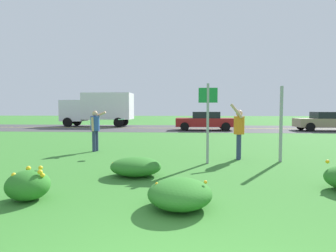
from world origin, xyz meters
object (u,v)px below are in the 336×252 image
car_tan_center_left (327,121)px  box_truck_white (99,108)px  frisbee_pale_blue (121,119)px  person_thrower_blue_shirt (95,127)px  sign_post_by_roadside (281,124)px  person_catcher_orange_shirt (239,130)px  sign_post_near_path (208,115)px  car_red_center_right (205,121)px

car_tan_center_left → box_truck_white: (-19.22, 4.26, 1.06)m
frisbee_pale_blue → car_tan_center_left: car_tan_center_left is taller
person_thrower_blue_shirt → car_tan_center_left: person_thrower_blue_shirt is taller
sign_post_by_roadside → car_tan_center_left: sign_post_by_roadside is taller
sign_post_by_roadside → person_thrower_blue_shirt: size_ratio=1.49×
frisbee_pale_blue → car_tan_center_left: bearing=43.8°
sign_post_by_roadside → box_truck_white: 21.20m
person_catcher_orange_shirt → sign_post_near_path: bearing=-142.6°
car_tan_center_left → person_thrower_blue_shirt: bearing=-140.2°
sign_post_near_path → person_thrower_blue_shirt: (-4.19, 2.16, -0.52)m
car_red_center_right → person_catcher_orange_shirt: bearing=-88.2°
person_thrower_blue_shirt → box_truck_white: box_truck_white is taller
person_thrower_blue_shirt → box_truck_white: 16.85m
sign_post_near_path → frisbee_pale_blue: 3.39m
sign_post_near_path → person_thrower_blue_shirt: size_ratio=1.52×
person_catcher_orange_shirt → person_thrower_blue_shirt: bearing=165.6°
person_thrower_blue_shirt → frisbee_pale_blue: 1.37m
car_tan_center_left → frisbee_pale_blue: bearing=-136.2°
sign_post_by_roadside → car_red_center_right: bearing=96.9°
person_catcher_orange_shirt → frisbee_pale_blue: size_ratio=7.24×
person_thrower_blue_shirt → car_tan_center_left: bearing=39.8°
sign_post_by_roadside → box_truck_white: size_ratio=0.35×
box_truck_white → car_tan_center_left: bearing=-12.5°
frisbee_pale_blue → car_red_center_right: size_ratio=0.06×
sign_post_near_path → sign_post_by_roadside: bearing=10.9°
person_catcher_orange_shirt → car_red_center_right: (-0.41, 13.12, -0.23)m
frisbee_pale_blue → car_red_center_right: bearing=73.5°
car_tan_center_left → car_red_center_right: bearing=180.0°
person_thrower_blue_shirt → car_tan_center_left: (14.11, 11.77, -0.20)m
frisbee_pale_blue → box_truck_white: box_truck_white is taller
person_catcher_orange_shirt → box_truck_white: bearing=120.8°
person_catcher_orange_shirt → car_red_center_right: bearing=91.8°
person_thrower_blue_shirt → frisbee_pale_blue: person_thrower_blue_shirt is taller
person_thrower_blue_shirt → frisbee_pale_blue: (1.18, -0.60, 0.33)m
person_catcher_orange_shirt → box_truck_white: box_truck_white is taller
frisbee_pale_blue → box_truck_white: bearing=110.7°
sign_post_near_path → person_catcher_orange_shirt: sign_post_near_path is taller
box_truck_white → sign_post_by_roadside: bearing=-56.9°
person_catcher_orange_shirt → car_red_center_right: size_ratio=0.40×
sign_post_by_roadside → person_catcher_orange_shirt: bearing=162.9°
box_truck_white → person_thrower_blue_shirt: bearing=-72.3°
box_truck_white → frisbee_pale_blue: bearing=-69.3°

